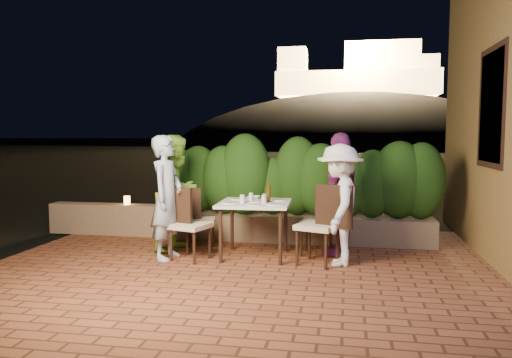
% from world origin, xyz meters
% --- Properties ---
extents(ground, '(400.00, 400.00, 0.00)m').
position_xyz_m(ground, '(0.00, 0.00, -0.02)').
color(ground, black).
rests_on(ground, ground).
extents(terrace_floor, '(7.00, 6.00, 0.15)m').
position_xyz_m(terrace_floor, '(0.00, 0.50, -0.07)').
color(terrace_floor, brown).
rests_on(terrace_floor, ground).
extents(window_pane, '(0.08, 1.00, 1.40)m').
position_xyz_m(window_pane, '(2.82, 1.50, 2.00)').
color(window_pane, black).
rests_on(window_pane, building_wall).
extents(window_frame, '(0.06, 1.15, 1.55)m').
position_xyz_m(window_frame, '(2.81, 1.50, 2.00)').
color(window_frame, black).
rests_on(window_frame, building_wall).
extents(planter, '(4.20, 0.55, 0.40)m').
position_xyz_m(planter, '(0.20, 2.30, 0.20)').
color(planter, '#7D674F').
rests_on(planter, ground).
extents(hedge, '(4.00, 0.70, 1.10)m').
position_xyz_m(hedge, '(0.20, 2.30, 0.95)').
color(hedge, '#1A3D10').
rests_on(hedge, planter).
extents(parapet, '(2.20, 0.30, 0.50)m').
position_xyz_m(parapet, '(-2.80, 2.30, 0.25)').
color(parapet, '#7D674F').
rests_on(parapet, ground).
extents(hill, '(52.00, 40.00, 22.00)m').
position_xyz_m(hill, '(2.00, 60.00, -4.00)').
color(hill, black).
rests_on(hill, ground).
extents(fortress, '(26.00, 8.00, 8.00)m').
position_xyz_m(fortress, '(2.00, 60.00, 10.50)').
color(fortress, '#FFCC7A').
rests_on(fortress, hill).
extents(dining_table, '(0.97, 0.97, 0.75)m').
position_xyz_m(dining_table, '(-0.22, 1.19, 0.38)').
color(dining_table, white).
rests_on(dining_table, ground).
extents(plate_nw, '(0.23, 0.23, 0.01)m').
position_xyz_m(plate_nw, '(-0.51, 0.99, 0.76)').
color(plate_nw, white).
rests_on(plate_nw, dining_table).
extents(plate_sw, '(0.22, 0.22, 0.01)m').
position_xyz_m(plate_sw, '(-0.51, 1.40, 0.76)').
color(plate_sw, white).
rests_on(plate_sw, dining_table).
extents(plate_ne, '(0.24, 0.24, 0.01)m').
position_xyz_m(plate_ne, '(0.09, 0.96, 0.76)').
color(plate_ne, white).
rests_on(plate_ne, dining_table).
extents(plate_se, '(0.22, 0.22, 0.01)m').
position_xyz_m(plate_se, '(0.08, 1.40, 0.76)').
color(plate_se, white).
rests_on(plate_se, dining_table).
extents(plate_centre, '(0.20, 0.20, 0.01)m').
position_xyz_m(plate_centre, '(-0.23, 1.19, 0.76)').
color(plate_centre, white).
rests_on(plate_centre, dining_table).
extents(plate_front, '(0.22, 0.22, 0.01)m').
position_xyz_m(plate_front, '(-0.16, 0.89, 0.76)').
color(plate_front, white).
rests_on(plate_front, dining_table).
extents(glass_nw, '(0.07, 0.07, 0.11)m').
position_xyz_m(glass_nw, '(-0.36, 1.04, 0.81)').
color(glass_nw, silver).
rests_on(glass_nw, dining_table).
extents(glass_sw, '(0.06, 0.06, 0.10)m').
position_xyz_m(glass_sw, '(-0.31, 1.37, 0.80)').
color(glass_sw, silver).
rests_on(glass_sw, dining_table).
extents(glass_ne, '(0.06, 0.06, 0.11)m').
position_xyz_m(glass_ne, '(-0.08, 1.10, 0.80)').
color(glass_ne, silver).
rests_on(glass_ne, dining_table).
extents(glass_se, '(0.06, 0.06, 0.10)m').
position_xyz_m(glass_se, '(-0.11, 1.32, 0.80)').
color(glass_se, silver).
rests_on(glass_se, dining_table).
extents(beer_bottle, '(0.05, 0.05, 0.28)m').
position_xyz_m(beer_bottle, '(-0.04, 1.22, 0.89)').
color(beer_bottle, '#462C0B').
rests_on(beer_bottle, dining_table).
extents(bowl, '(0.19, 0.19, 0.04)m').
position_xyz_m(bowl, '(-0.29, 1.48, 0.77)').
color(bowl, white).
rests_on(bowl, dining_table).
extents(chair_left_front, '(0.55, 0.55, 0.95)m').
position_xyz_m(chair_left_front, '(-1.03, 0.88, 0.48)').
color(chair_left_front, black).
rests_on(chair_left_front, ground).
extents(chair_left_back, '(0.49, 0.49, 0.90)m').
position_xyz_m(chair_left_back, '(-1.06, 1.44, 0.45)').
color(chair_left_back, black).
rests_on(chair_left_back, ground).
extents(chair_right_front, '(0.61, 0.61, 1.03)m').
position_xyz_m(chair_right_front, '(0.64, 0.96, 0.52)').
color(chair_right_front, black).
rests_on(chair_right_front, ground).
extents(chair_right_back, '(0.47, 0.47, 0.92)m').
position_xyz_m(chair_right_back, '(0.59, 1.47, 0.46)').
color(chair_right_back, black).
rests_on(chair_right_back, ground).
extents(diner_blue, '(0.44, 0.63, 1.64)m').
position_xyz_m(diner_blue, '(-1.35, 0.89, 0.82)').
color(diner_blue, '#9FB3CC').
rests_on(diner_blue, ground).
extents(diner_green, '(0.85, 0.96, 1.65)m').
position_xyz_m(diner_green, '(-1.39, 1.42, 0.82)').
color(diner_green, '#99DD45').
rests_on(diner_green, ground).
extents(diner_white, '(0.62, 1.02, 1.54)m').
position_xyz_m(diner_white, '(0.91, 0.99, 0.77)').
color(diner_white, white).
rests_on(diner_white, ground).
extents(diner_purple, '(0.73, 1.07, 1.68)m').
position_xyz_m(diner_purple, '(0.91, 1.52, 0.84)').
color(diner_purple, '#79286F').
rests_on(diner_purple, ground).
extents(parapet_lamp, '(0.10, 0.10, 0.14)m').
position_xyz_m(parapet_lamp, '(-2.57, 2.30, 0.57)').
color(parapet_lamp, orange).
rests_on(parapet_lamp, parapet).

